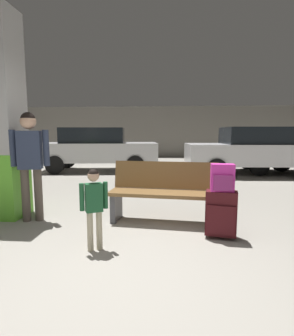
{
  "coord_description": "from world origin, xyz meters",
  "views": [
    {
      "loc": [
        0.51,
        -2.32,
        1.32
      ],
      "look_at": [
        0.24,
        1.3,
        0.85
      ],
      "focal_mm": 28.88,
      "sensor_mm": 36.0,
      "label": 1
    }
  ],
  "objects_px": {
    "bench": "(164,192)",
    "parked_car_near": "(254,150)",
    "parked_car_far": "(97,148)",
    "structural_pillar": "(1,117)",
    "suitcase": "(221,213)",
    "backpack_bright": "(222,178)",
    "adult": "(30,155)",
    "child": "(94,201)"
  },
  "relations": [
    {
      "from": "bench",
      "to": "parked_car_near",
      "type": "xyz_separation_m",
      "value": [
        2.76,
        4.77,
        0.36
      ]
    },
    {
      "from": "parked_car_far",
      "to": "bench",
      "type": "bearing_deg",
      "value": -65.78
    },
    {
      "from": "structural_pillar",
      "to": "suitcase",
      "type": "relative_size",
      "value": 5.22
    },
    {
      "from": "bench",
      "to": "parked_car_far",
      "type": "relative_size",
      "value": 0.38
    },
    {
      "from": "bench",
      "to": "backpack_bright",
      "type": "xyz_separation_m",
      "value": [
        0.73,
        -0.62,
        0.33
      ]
    },
    {
      "from": "suitcase",
      "to": "bench",
      "type": "bearing_deg",
      "value": 139.64
    },
    {
      "from": "adult",
      "to": "parked_car_far",
      "type": "xyz_separation_m",
      "value": [
        -0.46,
        5.55,
        -0.2
      ]
    },
    {
      "from": "backpack_bright",
      "to": "adult",
      "type": "xyz_separation_m",
      "value": [
        -2.7,
        0.48,
        0.23
      ]
    },
    {
      "from": "suitcase",
      "to": "parked_car_far",
      "type": "bearing_deg",
      "value": 117.66
    },
    {
      "from": "child",
      "to": "parked_car_near",
      "type": "xyz_separation_m",
      "value": [
        3.52,
        5.86,
        0.23
      ]
    },
    {
      "from": "structural_pillar",
      "to": "child",
      "type": "bearing_deg",
      "value": -33.35
    },
    {
      "from": "bench",
      "to": "parked_car_near",
      "type": "bearing_deg",
      "value": 59.99
    },
    {
      "from": "suitcase",
      "to": "backpack_bright",
      "type": "relative_size",
      "value": 1.78
    },
    {
      "from": "child",
      "to": "parked_car_near",
      "type": "distance_m",
      "value": 6.84
    },
    {
      "from": "bench",
      "to": "structural_pillar",
      "type": "bearing_deg",
      "value": 178.73
    },
    {
      "from": "child",
      "to": "adult",
      "type": "bearing_deg",
      "value": 141.81
    },
    {
      "from": "backpack_bright",
      "to": "adult",
      "type": "distance_m",
      "value": 2.75
    },
    {
      "from": "structural_pillar",
      "to": "bench",
      "type": "relative_size",
      "value": 1.92
    },
    {
      "from": "backpack_bright",
      "to": "parked_car_near",
      "type": "height_order",
      "value": "parked_car_near"
    },
    {
      "from": "adult",
      "to": "parked_car_near",
      "type": "relative_size",
      "value": 0.39
    },
    {
      "from": "structural_pillar",
      "to": "suitcase",
      "type": "distance_m",
      "value": 3.52
    },
    {
      "from": "child",
      "to": "suitcase",
      "type": "bearing_deg",
      "value": 17.6
    },
    {
      "from": "suitcase",
      "to": "child",
      "type": "bearing_deg",
      "value": -162.4
    },
    {
      "from": "backpack_bright",
      "to": "parked_car_near",
      "type": "xyz_separation_m",
      "value": [
        2.03,
        5.39,
        0.03
      ]
    },
    {
      "from": "bench",
      "to": "child",
      "type": "height_order",
      "value": "child"
    },
    {
      "from": "child",
      "to": "parked_car_near",
      "type": "height_order",
      "value": "parked_car_near"
    },
    {
      "from": "structural_pillar",
      "to": "child",
      "type": "height_order",
      "value": "structural_pillar"
    },
    {
      "from": "structural_pillar",
      "to": "backpack_bright",
      "type": "bearing_deg",
      "value": -11.76
    },
    {
      "from": "backpack_bright",
      "to": "parked_car_far",
      "type": "height_order",
      "value": "parked_car_far"
    },
    {
      "from": "bench",
      "to": "adult",
      "type": "distance_m",
      "value": 2.06
    },
    {
      "from": "structural_pillar",
      "to": "parked_car_near",
      "type": "distance_m",
      "value": 7.1
    },
    {
      "from": "structural_pillar",
      "to": "parked_car_near",
      "type": "xyz_separation_m",
      "value": [
        5.26,
        4.72,
        -0.76
      ]
    },
    {
      "from": "suitcase",
      "to": "parked_car_far",
      "type": "distance_m",
      "value": 6.83
    },
    {
      "from": "adult",
      "to": "parked_car_near",
      "type": "height_order",
      "value": "adult"
    },
    {
      "from": "bench",
      "to": "suitcase",
      "type": "xyz_separation_m",
      "value": [
        0.72,
        -0.62,
        -0.12
      ]
    },
    {
      "from": "bench",
      "to": "parked_car_near",
      "type": "height_order",
      "value": "parked_car_near"
    },
    {
      "from": "structural_pillar",
      "to": "backpack_bright",
      "type": "height_order",
      "value": "structural_pillar"
    },
    {
      "from": "backpack_bright",
      "to": "adult",
      "type": "bearing_deg",
      "value": 169.88
    },
    {
      "from": "suitcase",
      "to": "parked_car_near",
      "type": "relative_size",
      "value": 0.14
    },
    {
      "from": "suitcase",
      "to": "parked_car_near",
      "type": "height_order",
      "value": "parked_car_near"
    },
    {
      "from": "backpack_bright",
      "to": "parked_car_far",
      "type": "bearing_deg",
      "value": 117.66
    },
    {
      "from": "suitcase",
      "to": "parked_car_far",
      "type": "height_order",
      "value": "parked_car_far"
    }
  ]
}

